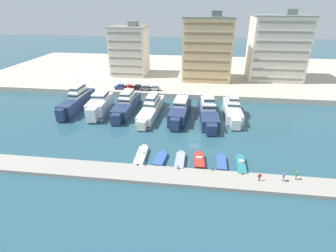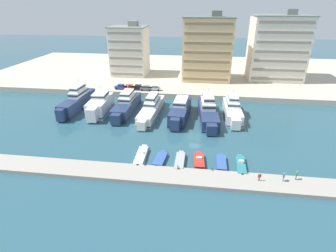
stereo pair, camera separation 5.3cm
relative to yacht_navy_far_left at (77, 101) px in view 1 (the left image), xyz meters
name	(u,v)px [view 1 (the left image)]	position (x,y,z in m)	size (l,w,h in m)	color
ground_plane	(195,137)	(36.09, -13.68, -2.62)	(400.00, 400.00, 0.00)	#285160
quay_promenade	(200,72)	(36.09, 47.83, -1.71)	(180.00, 70.00, 1.82)	#BCB29E
pier_dock	(191,178)	(36.09, -30.95, -2.24)	(120.00, 5.25, 0.76)	#9E998E
yacht_navy_far_left	(77,101)	(0.00, 0.00, 0.00)	(4.47, 20.60, 8.84)	navy
yacht_white_left	(100,105)	(7.83, -2.03, -0.16)	(5.60, 15.90, 7.63)	white
yacht_navy_mid_left	(126,105)	(15.24, -0.04, -0.45)	(4.87, 20.46, 7.69)	navy
yacht_ivory_center_left	(151,108)	(23.04, -1.33, -0.62)	(5.06, 22.23, 7.41)	silver
yacht_navy_center	(180,110)	(31.44, -2.14, -0.55)	(5.42, 19.57, 6.79)	navy
yacht_navy_center_right	(208,111)	(39.22, -1.92, -0.37)	(6.17, 22.12, 8.12)	navy
yacht_white_mid_right	(232,110)	(46.12, -0.04, -0.45)	(4.51, 18.30, 7.80)	white
motorboat_white_far_left	(141,156)	(25.25, -24.70, -2.14)	(2.15, 8.14, 1.38)	white
motorboat_blue_left	(160,159)	(29.39, -25.34, -2.24)	(2.59, 6.28, 0.83)	#33569E
motorboat_grey_mid_left	(180,161)	(33.49, -25.61, -2.18)	(1.83, 7.02, 0.89)	#9EA3A8
motorboat_red_center_left	(199,161)	(37.35, -25.03, -2.15)	(2.34, 6.40, 1.27)	red
motorboat_blue_center	(221,163)	(41.81, -25.18, -2.20)	(1.98, 6.41, 0.87)	#33569E
motorboat_teal_center_right	(241,165)	(45.62, -25.58, -2.16)	(1.98, 7.36, 1.41)	teal
car_blue_far_left	(121,86)	(8.83, 15.80, 0.18)	(4.12, 1.97, 1.80)	#28428E
car_red_left	(129,87)	(11.92, 15.60, 0.18)	(4.12, 1.96, 1.80)	red
car_black_mid_left	(138,87)	(15.04, 15.81, 0.18)	(4.13, 1.97, 1.80)	black
car_grey_center_left	(146,88)	(18.03, 15.43, 0.18)	(4.18, 2.09, 1.80)	slate
car_silver_center	(155,88)	(21.06, 15.86, 0.18)	(4.17, 2.06, 1.80)	#B7BCC1
apartment_block_far_left	(130,51)	(6.82, 37.33, 8.90)	(14.45, 12.93, 21.24)	silver
apartment_block_left	(207,49)	(38.44, 33.54, 10.86)	(18.53, 13.29, 25.20)	#E0BC84
apartment_block_mid_left	(277,48)	(65.12, 38.24, 11.11)	(20.69, 15.51, 25.71)	silver
pedestrian_near_edge	(260,176)	(48.15, -30.64, -0.92)	(0.61, 0.28, 1.59)	#4C515B
pedestrian_mid_deck	(297,175)	(54.78, -29.43, -0.80)	(0.50, 0.55, 1.77)	#7A6B56
pedestrian_far_side	(284,176)	(52.37, -30.18, -0.81)	(0.31, 0.68, 1.77)	#7A6B56
bollard_west	(145,164)	(26.84, -28.57, -1.53)	(0.20, 0.20, 0.61)	#2D2D33
bollard_west_mid	(178,166)	(33.36, -28.57, -1.53)	(0.20, 0.20, 0.61)	#2D2D33
bollard_east_mid	(212,169)	(39.88, -28.57, -1.53)	(0.20, 0.20, 0.61)	#2D2D33
bollard_east	(247,172)	(46.40, -28.57, -1.53)	(0.20, 0.20, 0.61)	#2D2D33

